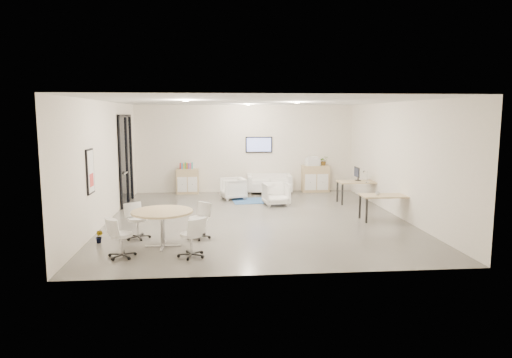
{
  "coord_description": "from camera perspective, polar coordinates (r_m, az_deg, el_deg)",
  "views": [
    {
      "loc": [
        -1.09,
        -12.29,
        2.83
      ],
      "look_at": [
        0.03,
        0.4,
        1.04
      ],
      "focal_mm": 32.0,
      "sensor_mm": 36.0,
      "label": 1
    }
  ],
  "objects": [
    {
      "name": "room_shell",
      "position": [
        12.4,
        0.0,
        2.28
      ],
      "size": [
        9.6,
        10.6,
        4.8
      ],
      "color": "#585550",
      "rests_on": "ground"
    },
    {
      "name": "glass_door",
      "position": [
        15.13,
        -15.97,
        2.64
      ],
      "size": [
        0.09,
        1.9,
        2.85
      ],
      "color": "black",
      "rests_on": "room_shell"
    },
    {
      "name": "artwork",
      "position": [
        11.15,
        -20.02,
        0.87
      ],
      "size": [
        0.05,
        0.54,
        1.04
      ],
      "color": "black",
      "rests_on": "room_shell"
    },
    {
      "name": "wall_tv",
      "position": [
        16.86,
        0.36,
        4.31
      ],
      "size": [
        0.98,
        0.06,
        0.58
      ],
      "color": "black",
      "rests_on": "room_shell"
    },
    {
      "name": "ceiling_spots",
      "position": [
        13.16,
        -1.2,
        9.5
      ],
      "size": [
        3.14,
        4.14,
        0.03
      ],
      "color": "#FFEAC6",
      "rests_on": "room_shell"
    },
    {
      "name": "sideboard_left",
      "position": [
        16.76,
        -8.54,
        -0.28
      ],
      "size": [
        0.8,
        0.42,
        0.9
      ],
      "color": "tan",
      "rests_on": "room_shell"
    },
    {
      "name": "sideboard_right",
      "position": [
        17.09,
        7.42,
        0.05
      ],
      "size": [
        0.98,
        0.47,
        0.98
      ],
      "color": "tan",
      "rests_on": "room_shell"
    },
    {
      "name": "books",
      "position": [
        16.69,
        -8.72,
        1.63
      ],
      "size": [
        0.47,
        0.14,
        0.22
      ],
      "color": "red",
      "rests_on": "sideboard_left"
    },
    {
      "name": "printer",
      "position": [
        16.99,
        7.07,
        2.21
      ],
      "size": [
        0.52,
        0.45,
        0.33
      ],
      "rotation": [
        0.0,
        0.0,
        0.14
      ],
      "color": "white",
      "rests_on": "sideboard_right"
    },
    {
      "name": "loveseat",
      "position": [
        16.69,
        1.68,
        -0.66
      ],
      "size": [
        1.62,
        0.86,
        0.6
      ],
      "rotation": [
        0.0,
        0.0,
        -0.04
      ],
      "color": "silver",
      "rests_on": "room_shell"
    },
    {
      "name": "blue_rug",
      "position": [
        15.22,
        0.21,
        -2.71
      ],
      "size": [
        1.74,
        1.23,
        0.01
      ],
      "primitive_type": "cube",
      "rotation": [
        0.0,
        0.0,
        0.08
      ],
      "color": "#284D7C",
      "rests_on": "room_shell"
    },
    {
      "name": "armchair_left",
      "position": [
        15.52,
        -2.87,
        -1.06
      ],
      "size": [
        0.87,
        0.91,
        0.79
      ],
      "primitive_type": "imported",
      "rotation": [
        0.0,
        0.0,
        -1.34
      ],
      "color": "silver",
      "rests_on": "room_shell"
    },
    {
      "name": "armchair_right",
      "position": [
        14.45,
        2.53,
        -1.73
      ],
      "size": [
        0.84,
        0.8,
        0.79
      ],
      "primitive_type": "imported",
      "rotation": [
        0.0,
        0.0,
        0.12
      ],
      "color": "silver",
      "rests_on": "room_shell"
    },
    {
      "name": "desk_rear",
      "position": [
        15.1,
        12.79,
        -0.55
      ],
      "size": [
        1.38,
        0.7,
        0.72
      ],
      "rotation": [
        0.0,
        0.0,
        0.01
      ],
      "color": "tan",
      "rests_on": "room_shell"
    },
    {
      "name": "desk_front",
      "position": [
        12.82,
        15.9,
        -2.26
      ],
      "size": [
        1.35,
        0.72,
        0.69
      ],
      "rotation": [
        0.0,
        0.0,
        -0.04
      ],
      "color": "tan",
      "rests_on": "room_shell"
    },
    {
      "name": "monitor",
      "position": [
        15.19,
        12.51,
        0.69
      ],
      "size": [
        0.2,
        0.5,
        0.44
      ],
      "color": "black",
      "rests_on": "desk_rear"
    },
    {
      "name": "round_table",
      "position": [
        10.02,
        -11.65,
        -4.36
      ],
      "size": [
        1.32,
        1.32,
        0.8
      ],
      "color": "tan",
      "rests_on": "room_shell"
    },
    {
      "name": "meeting_chairs",
      "position": [
        10.09,
        -11.6,
        -6.07
      ],
      "size": [
        2.3,
        2.3,
        0.82
      ],
      "color": "white",
      "rests_on": "room_shell"
    },
    {
      "name": "plant_cabinet",
      "position": [
        17.07,
        8.46,
        2.13
      ],
      "size": [
        0.34,
        0.37,
        0.26
      ],
      "primitive_type": "imported",
      "rotation": [
        0.0,
        0.0,
        0.13
      ],
      "color": "#3F7F3F",
      "rests_on": "sideboard_right"
    },
    {
      "name": "plant_floor",
      "position": [
        10.83,
        -18.98,
        -7.25
      ],
      "size": [
        0.26,
        0.34,
        0.13
      ],
      "primitive_type": "imported",
      "rotation": [
        0.0,
        0.0,
        -0.33
      ],
      "color": "#3F7F3F",
      "rests_on": "room_shell"
    },
    {
      "name": "cup",
      "position": [
        12.74,
        14.97,
        -1.7
      ],
      "size": [
        0.14,
        0.12,
        0.12
      ],
      "primitive_type": "imported",
      "rotation": [
        0.0,
        0.0,
        0.23
      ],
      "color": "white",
      "rests_on": "desk_front"
    }
  ]
}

